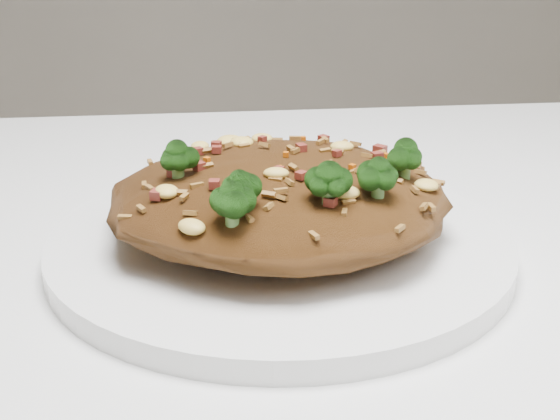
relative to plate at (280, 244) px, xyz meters
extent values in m
cube|color=white|center=(0.10, -0.06, -0.03)|extent=(1.20, 0.80, 0.04)
cylinder|color=white|center=(0.00, 0.00, 0.00)|extent=(0.28, 0.28, 0.01)
ellipsoid|color=brown|center=(0.00, 0.00, 0.03)|extent=(0.20, 0.18, 0.04)
ellipsoid|color=#0E3307|center=(-0.03, -0.07, 0.06)|extent=(0.02, 0.02, 0.02)
ellipsoid|color=#0E3307|center=(0.02, -0.05, 0.06)|extent=(0.02, 0.02, 0.02)
ellipsoid|color=#0E3307|center=(-0.06, -0.01, 0.06)|extent=(0.02, 0.02, 0.02)
ellipsoid|color=#0E3307|center=(-0.03, -0.06, 0.06)|extent=(0.02, 0.02, 0.02)
ellipsoid|color=#0E3307|center=(0.05, -0.04, 0.06)|extent=(0.02, 0.02, 0.02)
ellipsoid|color=#0E3307|center=(0.07, -0.01, 0.06)|extent=(0.02, 0.02, 0.02)
cube|color=silver|center=(0.07, 0.04, 0.01)|extent=(0.07, 0.08, 0.00)
cube|color=silver|center=(0.01, 0.12, 0.01)|extent=(0.04, 0.04, 0.00)
camera|label=1|loc=(-0.05, -0.43, 0.20)|focal=50.00mm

